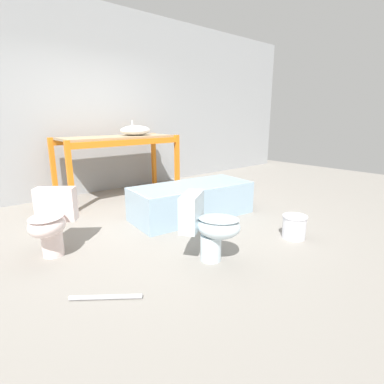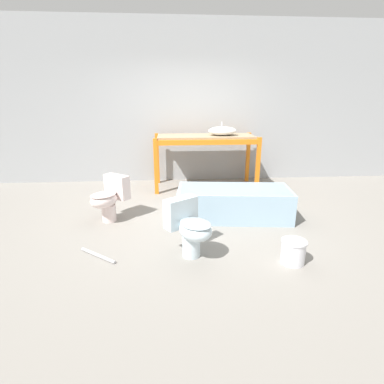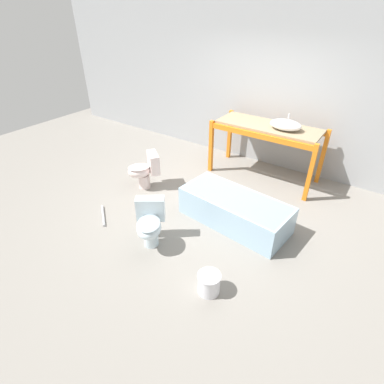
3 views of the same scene
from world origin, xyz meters
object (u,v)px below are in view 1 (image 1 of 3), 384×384
at_px(toilet_far, 209,225).
at_px(bucket_white, 294,226).
at_px(toilet_near, 51,220).
at_px(sink_basin, 136,130).
at_px(bathtub_main, 192,198).

height_order(toilet_far, bucket_white, toilet_far).
distance_m(toilet_far, bucket_white, 1.15).
distance_m(toilet_near, toilet_far, 1.54).
bearing_deg(sink_basin, toilet_near, -140.79).
bearing_deg(bathtub_main, bucket_white, -67.77).
relative_size(sink_basin, bathtub_main, 0.32).
bearing_deg(bathtub_main, toilet_far, -117.52).
height_order(bathtub_main, toilet_near, toilet_near).
xyz_separation_m(sink_basin, toilet_far, (-0.80, -2.63, -0.76)).
bearing_deg(toilet_near, bathtub_main, 37.07).
bearing_deg(bathtub_main, sink_basin, 93.57).
height_order(bathtub_main, bucket_white, bathtub_main).
bearing_deg(toilet_far, toilet_near, 99.90).
relative_size(sink_basin, toilet_far, 0.83).
bearing_deg(sink_basin, bucket_white, -83.97).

